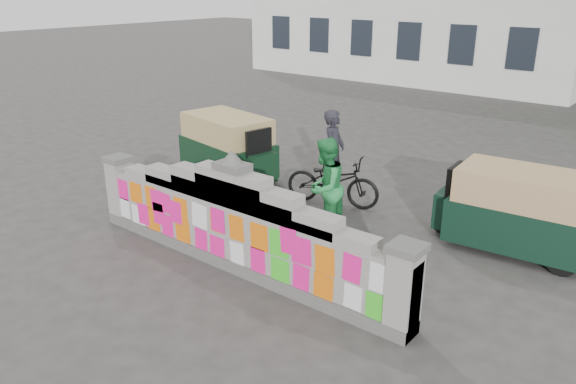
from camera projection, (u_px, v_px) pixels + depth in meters
name	position (u px, v px, depth m)	size (l,w,h in m)	color
ground	(236.00, 267.00, 9.24)	(100.00, 100.00, 0.00)	#383533
parapet_wall	(234.00, 226.00, 8.98)	(6.48, 0.44, 2.01)	#4C4C49
cyclist_bike	(333.00, 181.00, 11.67)	(0.69, 1.99, 1.05)	black
cyclist_rider	(333.00, 164.00, 11.54)	(0.65, 0.42, 1.77)	#222029
pedestrian	(325.00, 187.00, 10.15)	(0.89, 0.70, 1.84)	green
rickshaw_left	(229.00, 146.00, 13.20)	(2.79, 1.66, 1.50)	black
rickshaw_right	(515.00, 209.00, 9.61)	(2.67, 1.40, 1.45)	black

